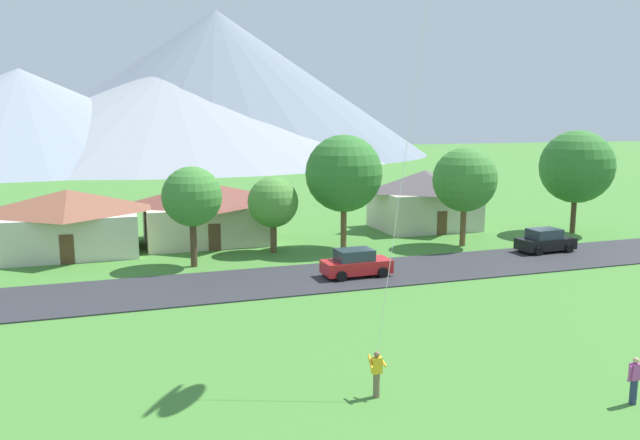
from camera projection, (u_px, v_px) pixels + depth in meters
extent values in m
cube|color=#2D2D33|center=(294.00, 280.00, 37.28)|extent=(160.00, 6.82, 0.08)
cone|color=slate|center=(217.00, 83.00, 166.44)|extent=(112.83, 112.83, 38.00)
cone|color=#8E939E|center=(170.00, 113.00, 147.90)|extent=(106.73, 106.73, 21.52)
cone|color=gray|center=(22.00, 116.00, 133.65)|extent=(92.46, 92.46, 20.20)
cube|color=beige|center=(424.00, 210.00, 54.52)|extent=(8.28, 6.44, 3.33)
pyramid|color=#564C51|center=(425.00, 181.00, 54.10)|extent=(8.94, 6.95, 1.83)
cube|color=brown|center=(442.00, 223.00, 51.60)|extent=(0.90, 0.06, 2.00)
cube|color=beige|center=(70.00, 233.00, 44.52)|extent=(9.22, 7.17, 2.99)
pyramid|color=brown|center=(68.00, 201.00, 44.15)|extent=(9.96, 7.74, 1.64)
cube|color=brown|center=(67.00, 249.00, 41.23)|extent=(0.90, 0.06, 2.00)
cube|color=beige|center=(207.00, 222.00, 48.88)|extent=(9.48, 7.41, 3.02)
pyramid|color=brown|center=(206.00, 193.00, 48.50)|extent=(10.23, 8.01, 1.66)
cube|color=brown|center=(215.00, 237.00, 45.48)|extent=(0.90, 0.06, 2.00)
cylinder|color=#4C3823|center=(573.00, 213.00, 52.34)|extent=(0.44, 0.44, 3.36)
sphere|color=#33752D|center=(577.00, 167.00, 51.69)|extent=(6.08, 6.08, 6.08)
cylinder|color=brown|center=(463.00, 225.00, 47.06)|extent=(0.44, 0.44, 3.27)
sphere|color=#3D7F33|center=(465.00, 180.00, 46.49)|extent=(4.84, 4.84, 4.84)
cylinder|color=brown|center=(344.00, 226.00, 45.90)|extent=(0.44, 0.44, 3.53)
sphere|color=#33752D|center=(344.00, 173.00, 45.26)|extent=(5.68, 5.68, 5.68)
cylinder|color=#4C3823|center=(194.00, 243.00, 40.49)|extent=(0.44, 0.44, 3.19)
sphere|color=#3D7F33|center=(192.00, 196.00, 39.99)|extent=(3.90, 3.90, 3.90)
cylinder|color=brown|center=(273.00, 237.00, 44.78)|extent=(0.44, 0.44, 2.33)
sphere|color=#4C8938|center=(273.00, 202.00, 44.36)|extent=(3.66, 3.66, 3.66)
cube|color=red|center=(356.00, 266.00, 37.90)|extent=(4.24, 1.88, 0.80)
cube|color=#2D3847|center=(354.00, 255.00, 37.73)|extent=(2.23, 1.63, 0.68)
cylinder|color=black|center=(370.00, 266.00, 39.25)|extent=(0.64, 0.25, 0.64)
cylinder|color=black|center=(383.00, 272.00, 37.54)|extent=(0.64, 0.25, 0.64)
cylinder|color=black|center=(331.00, 269.00, 38.35)|extent=(0.64, 0.25, 0.64)
cylinder|color=black|center=(342.00, 276.00, 36.65)|extent=(0.64, 0.25, 0.64)
cube|color=black|center=(545.00, 243.00, 44.82)|extent=(4.25, 1.93, 0.80)
cube|color=#2D3847|center=(544.00, 234.00, 44.65)|extent=(2.25, 1.65, 0.68)
cylinder|color=black|center=(552.00, 244.00, 46.18)|extent=(0.65, 0.26, 0.64)
cylinder|color=black|center=(569.00, 248.00, 44.48)|extent=(0.65, 0.26, 0.64)
cylinder|color=black|center=(522.00, 246.00, 45.26)|extent=(0.65, 0.26, 0.64)
cylinder|color=black|center=(539.00, 251.00, 43.56)|extent=(0.65, 0.26, 0.64)
cylinder|color=#70604C|center=(376.00, 385.00, 21.61)|extent=(0.24, 0.24, 0.88)
cube|color=yellow|center=(377.00, 365.00, 21.49)|extent=(0.36, 0.22, 0.58)
sphere|color=brown|center=(377.00, 354.00, 21.43)|extent=(0.21, 0.21, 0.21)
cylinder|color=yellow|center=(370.00, 362.00, 21.46)|extent=(0.18, 0.55, 0.37)
cylinder|color=yellow|center=(382.00, 360.00, 21.60)|extent=(0.18, 0.55, 0.37)
cylinder|color=silver|center=(405.00, 156.00, 22.22)|extent=(3.33, 2.97, 13.56)
cylinder|color=navy|center=(633.00, 392.00, 21.09)|extent=(0.24, 0.24, 0.88)
cube|color=#B7479E|center=(635.00, 371.00, 20.97)|extent=(0.36, 0.22, 0.58)
sphere|color=tan|center=(636.00, 360.00, 20.90)|extent=(0.21, 0.21, 0.21)
cylinder|color=#B7479E|center=(630.00, 374.00, 20.91)|extent=(0.12, 0.18, 0.59)
cylinder|color=#B7479E|center=(640.00, 372.00, 21.05)|extent=(0.12, 0.18, 0.59)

